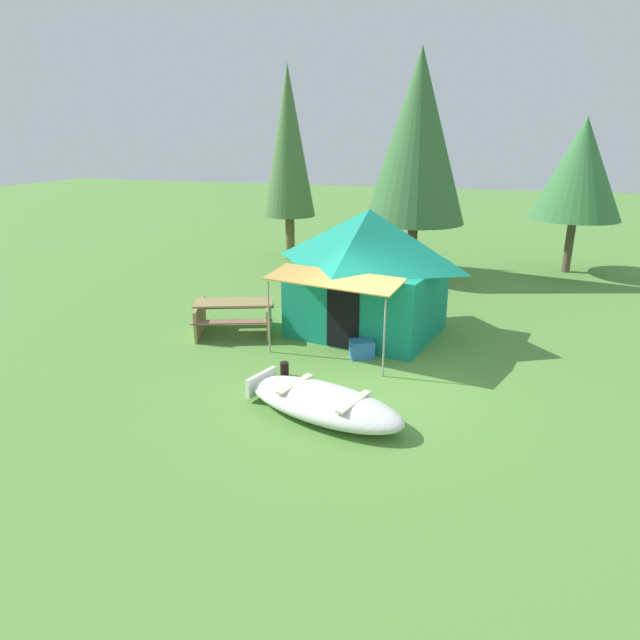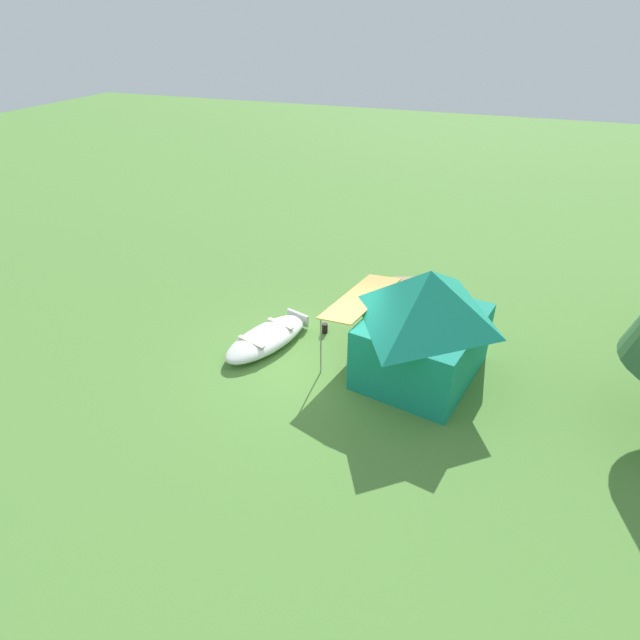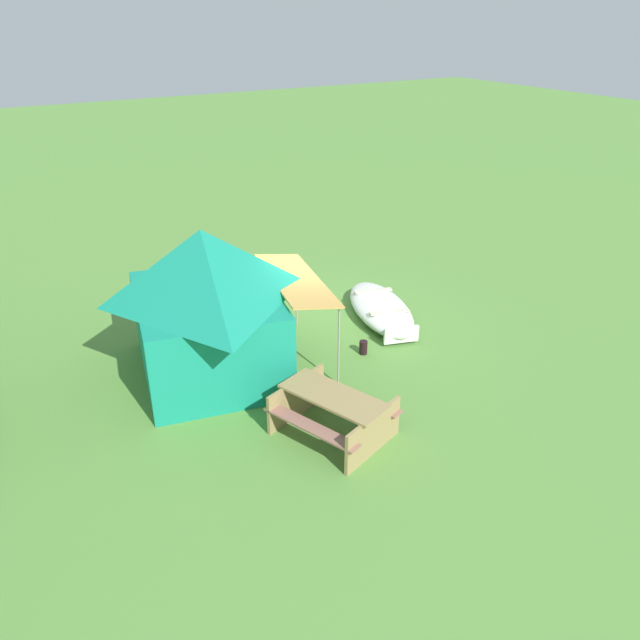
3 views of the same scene
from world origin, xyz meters
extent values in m
plane|color=#578A3B|center=(0.00, 0.00, 0.00)|extent=(80.00, 80.00, 0.00)
ellipsoid|color=silver|center=(-0.41, -1.60, 0.23)|extent=(3.16, 2.00, 0.47)
ellipsoid|color=#4C4D48|center=(-0.41, -1.60, 0.27)|extent=(2.89, 1.80, 0.17)
cube|color=beige|center=(0.15, -1.77, 0.43)|extent=(0.40, 0.91, 0.04)
cube|color=beige|center=(-0.97, -1.43, 0.43)|extent=(0.40, 0.91, 0.04)
cube|color=silver|center=(-1.70, -1.20, 0.25)|extent=(0.30, 0.75, 0.35)
cube|color=#16896F|center=(-0.62, 2.62, 0.83)|extent=(3.57, 3.11, 1.65)
pyramid|color=#16896F|center=(-0.62, 2.62, 2.28)|extent=(3.85, 3.35, 1.25)
cube|color=black|center=(-0.87, 1.36, 0.70)|extent=(0.75, 0.18, 1.32)
cube|color=gold|center=(-0.96, 0.90, 1.70)|extent=(2.95, 1.50, 0.15)
cylinder|color=gray|center=(0.25, 0.24, 0.79)|extent=(0.04, 0.04, 1.57)
cylinder|color=gray|center=(-2.33, 0.76, 0.79)|extent=(0.04, 0.04, 1.57)
cube|color=#987F4F|center=(-3.58, 1.64, 0.75)|extent=(1.96, 1.31, 0.04)
cube|color=#916253|center=(-3.38, 1.10, 0.47)|extent=(1.80, 0.87, 0.04)
cube|color=#916253|center=(-3.78, 2.19, 0.47)|extent=(1.80, 0.87, 0.04)
cube|color=#987F4F|center=(-4.34, 1.37, 0.37)|extent=(0.55, 1.36, 0.73)
cube|color=#987F4F|center=(-2.82, 1.92, 0.37)|extent=(0.55, 1.36, 0.73)
cube|color=#2D6CB5|center=(-0.36, 1.04, 0.19)|extent=(0.59, 0.53, 0.38)
cylinder|color=black|center=(-1.59, -0.32, 0.14)|extent=(0.20, 0.20, 0.29)
camera|label=1|loc=(1.95, -9.46, 4.49)|focal=30.76mm
camera|label=2|loc=(10.41, 4.02, 8.08)|focal=29.30mm
camera|label=3|loc=(-10.88, 6.22, 6.46)|focal=35.32mm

